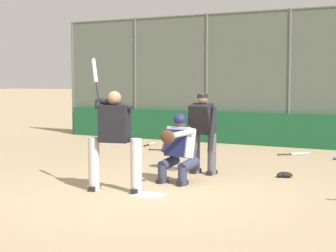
{
  "coord_description": "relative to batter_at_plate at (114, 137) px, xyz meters",
  "views": [
    {
      "loc": [
        -4.64,
        7.7,
        1.88
      ],
      "look_at": [
        0.2,
        -1.0,
        1.05
      ],
      "focal_mm": 60.0,
      "sensor_mm": 36.0,
      "label": 1
    }
  ],
  "objects": [
    {
      "name": "batter_at_plate",
      "position": [
        0.0,
        0.0,
        0.0
      ],
      "size": [
        1.14,
        0.56,
        2.24
      ],
      "rotation": [
        0.0,
        0.0,
        0.23
      ],
      "color": "#B7B7BC",
      "rests_on": "ground_plane"
    },
    {
      "name": "spare_bat_by_padding",
      "position": [
        -1.4,
        -5.96,
        -0.89
      ],
      "size": [
        0.64,
        0.62,
        0.07
      ],
      "rotation": [
        0.0,
        0.0,
        3.91
      ],
      "color": "black",
      "rests_on": "ground_plane"
    },
    {
      "name": "fielding_glove_on_dirt",
      "position": [
        -2.08,
        -2.71,
        -0.87
      ],
      "size": [
        0.3,
        0.23,
        0.11
      ],
      "color": "black",
      "rests_on": "ground_plane"
    },
    {
      "name": "ground_plane",
      "position": [
        -0.66,
        -0.01,
        -0.92
      ],
      "size": [
        160.0,
        160.0,
        0.0
      ],
      "primitive_type": "plane",
      "color": "tan"
    },
    {
      "name": "home_plate_marker",
      "position": [
        -0.66,
        -0.01,
        -0.91
      ],
      "size": [
        0.43,
        0.43,
        0.01
      ],
      "primitive_type": "cube",
      "color": "white",
      "rests_on": "ground_plane"
    },
    {
      "name": "backstop_fence",
      "position": [
        -0.66,
        -7.58,
        1.08
      ],
      "size": [
        15.26,
        0.08,
        3.83
      ],
      "color": "#515651",
      "rests_on": "ground_plane"
    },
    {
      "name": "bleachers_beyond",
      "position": [
        0.83,
        -9.73,
        -0.54
      ],
      "size": [
        10.62,
        1.95,
        1.16
      ],
      "color": "slate",
      "rests_on": "ground_plane"
    },
    {
      "name": "spare_bat_first_base_side",
      "position": [
        2.89,
        -6.05,
        -0.89
      ],
      "size": [
        0.16,
        0.8,
        0.07
      ],
      "rotation": [
        0.0,
        0.0,
        4.84
      ],
      "color": "black",
      "rests_on": "ground_plane"
    },
    {
      "name": "spare_bat_near_backstop",
      "position": [
        1.77,
        -5.0,
        -0.89
      ],
      "size": [
        0.84,
        0.14,
        0.07
      ],
      "rotation": [
        0.0,
        0.0,
        3.25
      ],
      "color": "black",
      "rests_on": "ground_plane"
    },
    {
      "name": "umpire_home",
      "position": [
        -0.54,
        -2.28,
        -0.07
      ],
      "size": [
        0.65,
        0.43,
        1.6
      ],
      "rotation": [
        0.0,
        0.0,
        -0.09
      ],
      "color": "#4C4C51",
      "rests_on": "ground_plane"
    },
    {
      "name": "padding_wall",
      "position": [
        -0.66,
        -7.48,
        -0.45
      ],
      "size": [
        14.87,
        0.18,
        0.94
      ],
      "primitive_type": "cube",
      "color": "#19512D",
      "rests_on": "ground_plane"
    },
    {
      "name": "catcher_behind_plate",
      "position": [
        -0.55,
        -1.22,
        -0.27
      ],
      "size": [
        0.67,
        0.8,
        1.26
      ],
      "rotation": [
        0.0,
        0.0,
        -0.08
      ],
      "color": "#2D334C",
      "rests_on": "ground_plane"
    }
  ]
}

